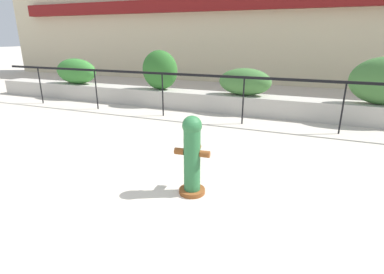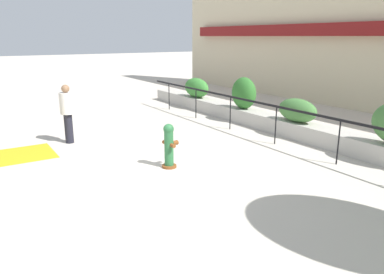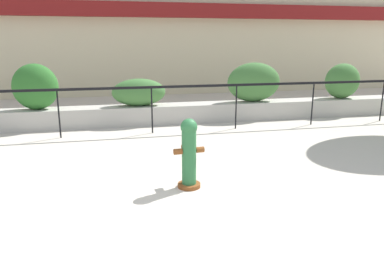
# 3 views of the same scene
# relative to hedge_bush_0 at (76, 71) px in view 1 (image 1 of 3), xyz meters

# --- Properties ---
(ground_plane) EXTENTS (120.00, 120.00, 0.00)m
(ground_plane) POSITION_rel_hedge_bush_0_xyz_m (5.95, -6.00, -0.92)
(ground_plane) COLOR beige
(planter_wall_low) EXTENTS (18.00, 0.70, 0.50)m
(planter_wall_low) POSITION_rel_hedge_bush_0_xyz_m (5.95, 0.00, -0.67)
(planter_wall_low) COLOR #B7B2A8
(planter_wall_low) RESTS_ON ground
(fence_railing_segment) EXTENTS (15.00, 0.05, 1.15)m
(fence_railing_segment) POSITION_rel_hedge_bush_0_xyz_m (5.95, -1.10, 0.10)
(fence_railing_segment) COLOR black
(fence_railing_segment) RESTS_ON ground
(hedge_bush_0) EXTENTS (1.54, 0.70, 0.83)m
(hedge_bush_0) POSITION_rel_hedge_bush_0_xyz_m (0.00, 0.00, 0.00)
(hedge_bush_0) COLOR #387F33
(hedge_bush_0) RESTS_ON planter_wall_low
(hedge_bush_1) EXTENTS (1.11, 0.68, 1.15)m
(hedge_bush_1) POSITION_rel_hedge_bush_0_xyz_m (3.17, 0.00, 0.16)
(hedge_bush_1) COLOR #2D6B28
(hedge_bush_1) RESTS_ON planter_wall_low
(hedge_bush_2) EXTENTS (1.42, 0.69, 0.72)m
(hedge_bush_2) POSITION_rel_hedge_bush_0_xyz_m (5.74, 0.00, -0.05)
(hedge_bush_2) COLOR #427538
(hedge_bush_2) RESTS_ON planter_wall_low
(fire_hydrant) EXTENTS (0.48, 0.44, 1.08)m
(fire_hydrant) POSITION_rel_hedge_bush_0_xyz_m (6.07, -4.71, -0.36)
(fire_hydrant) COLOR brown
(fire_hydrant) RESTS_ON ground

